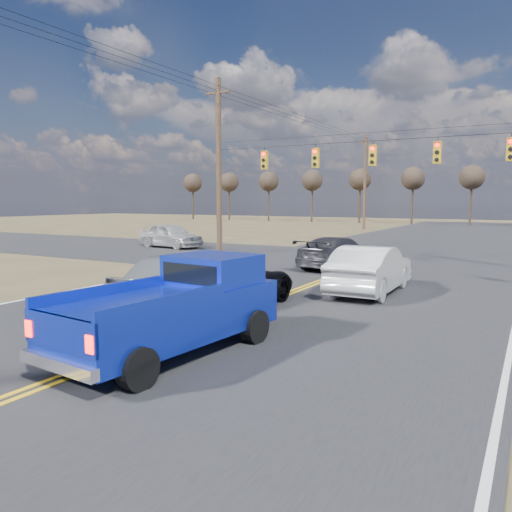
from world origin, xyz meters
The scene contains 12 objects.
ground centered at (0.00, 0.00, 0.00)m, with size 160.00×160.00×0.00m, color brown.
road_main centered at (0.00, 10.00, 0.00)m, with size 14.00×120.00×0.02m, color #28282B.
road_cross centered at (0.00, 18.00, 0.00)m, with size 120.00×12.00×0.02m, color #28282B.
signal_gantry centered at (0.50, 17.79, 5.06)m, with size 19.60×4.83×10.00m.
utility_poles centered at (0.00, 17.00, 5.23)m, with size 19.60×58.32×10.00m.
treeline centered at (0.00, 26.96, 5.70)m, with size 87.00×117.80×7.40m.
pickup_truck centered at (0.82, 1.61, 0.94)m, with size 2.46×5.32×1.94m.
silver_suv centered at (-1.55, 5.05, 0.89)m, with size 2.10×5.22×1.78m, color #92969A.
black_suv centered at (-0.80, 5.87, 0.71)m, with size 2.37×5.13×1.43m, color black.
white_car_queue centered at (2.32, 10.16, 0.81)m, with size 1.71×4.91×1.62m, color silver.
dgrey_car_queue centered at (-0.80, 15.50, 0.73)m, with size 2.04×5.03×1.46m, color #343439.
cross_car_west centered at (-13.87, 19.51, 0.81)m, with size 4.77×1.92×1.62m, color #B8B8B8.
Camera 1 is at (7.13, -6.30, 3.14)m, focal length 35.00 mm.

